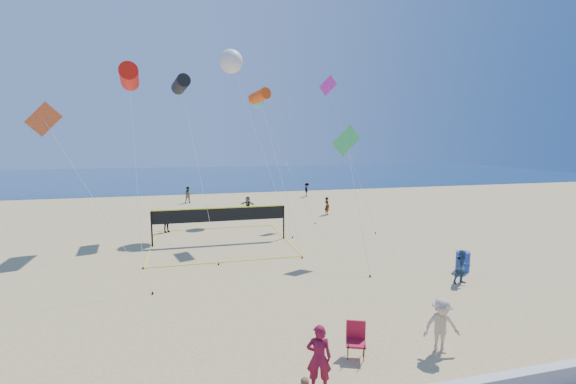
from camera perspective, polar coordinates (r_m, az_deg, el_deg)
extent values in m
plane|color=tan|center=(12.89, 8.62, -22.16)|extent=(120.00, 120.00, 0.00)
cube|color=navy|center=(72.70, -10.63, 2.42)|extent=(140.00, 50.00, 0.03)
imported|color=maroon|center=(10.72, 4.60, -23.27)|extent=(0.74, 0.59, 1.77)
imported|color=#2D4D72|center=(19.25, 24.44, -10.06)|extent=(0.77, 0.62, 1.54)
imported|color=#CDAB88|center=(13.10, 21.78, -17.91)|extent=(1.21, 0.84, 1.72)
imported|color=gray|center=(28.36, -17.62, -4.18)|extent=(0.98, 0.80, 1.55)
imported|color=gray|center=(34.65, -5.98, -1.86)|extent=(1.38, 1.03, 1.45)
imported|color=gray|center=(33.60, 5.80, -2.06)|extent=(0.47, 0.63, 1.56)
imported|color=gray|center=(40.96, -14.54, -0.43)|extent=(0.91, 0.75, 1.71)
imported|color=gray|center=(44.46, 2.80, 0.33)|extent=(0.90, 1.15, 1.56)
cube|color=#A21229|center=(12.32, 10.02, -21.21)|extent=(0.73, 0.70, 0.06)
cube|color=#A21229|center=(12.38, 10.02, -19.43)|extent=(0.55, 0.26, 0.57)
cylinder|color=black|center=(12.23, 8.88, -22.53)|extent=(0.13, 0.28, 0.74)
cylinder|color=black|center=(12.59, 8.84, -21.58)|extent=(0.13, 0.28, 0.74)
cylinder|color=black|center=(12.25, 11.20, -22.53)|extent=(0.13, 0.28, 0.74)
cylinder|color=black|center=(12.61, 11.08, -21.59)|extent=(0.13, 0.28, 0.74)
cylinder|color=#1937A6|center=(21.07, 24.47, -9.35)|extent=(0.70, 0.70, 0.98)
cylinder|color=black|center=(24.72, -19.54, -5.22)|extent=(0.10, 0.10, 2.19)
cylinder|color=black|center=(25.28, -0.65, -4.50)|extent=(0.10, 0.10, 2.19)
cube|color=black|center=(24.53, -10.02, -3.36)|extent=(8.20, 0.03, 0.82)
cube|color=#FFFB1A|center=(24.45, -10.04, -2.35)|extent=(8.20, 0.04, 0.06)
cube|color=#FFFB1A|center=(20.99, -9.05, -10.19)|extent=(8.40, 0.06, 0.02)
cube|color=#FFFB1A|center=(28.89, -10.56, -5.29)|extent=(8.40, 0.06, 0.02)
cylinder|color=red|center=(26.99, -22.45, 15.51)|extent=(1.42, 2.82, 1.48)
cylinder|color=silver|center=(23.35, -21.67, 4.17)|extent=(1.08, 6.66, 10.32)
cylinder|color=black|center=(20.94, -20.69, -10.52)|extent=(0.08, 0.08, 0.10)
cylinder|color=black|center=(28.57, -15.61, 15.12)|extent=(1.40, 2.36, 1.21)
cylinder|color=silver|center=(23.94, -13.34, 4.45)|extent=(1.74, 8.79, 10.23)
cylinder|color=black|center=(20.56, -10.24, -10.48)|extent=(0.08, 0.08, 0.10)
cylinder|color=#E6450F|center=(25.69, -4.24, 13.99)|extent=(1.30, 1.93, 0.97)
cylinder|color=silver|center=(22.98, -1.34, 3.26)|extent=(1.30, 5.60, 9.22)
cylinder|color=black|center=(21.33, 2.10, -9.69)|extent=(0.08, 0.08, 0.10)
cube|color=#BF4C24|center=(19.02, -32.48, 9.09)|extent=(1.46, 0.23, 1.44)
cylinder|color=silver|center=(17.82, -26.27, -1.99)|extent=(4.12, 1.78, 7.23)
cylinder|color=black|center=(17.59, -19.43, -13.96)|extent=(0.08, 0.08, 0.10)
cube|color=#34B65F|center=(21.60, 8.63, 7.51)|extent=(1.76, 0.24, 1.74)
cylinder|color=silver|center=(19.98, 10.22, -1.65)|extent=(0.33, 3.97, 6.35)
cylinder|color=black|center=(18.96, 12.06, -12.10)|extent=(0.08, 0.08, 0.10)
cube|color=#D128BC|center=(31.75, 5.96, 15.43)|extent=(1.63, 0.40, 1.65)
cylinder|color=silver|center=(29.03, 9.21, 5.53)|extent=(1.52, 5.86, 10.70)
cylinder|color=black|center=(27.43, 12.86, -5.96)|extent=(0.08, 0.08, 0.10)
sphere|color=silver|center=(29.71, -8.47, 18.60)|extent=(2.24, 2.24, 1.70)
cylinder|color=silver|center=(26.92, -4.13, 6.91)|extent=(3.34, 5.01, 12.06)
cylinder|color=black|center=(25.63, 0.66, -6.73)|extent=(0.08, 0.08, 0.10)
sphere|color=#34BED0|center=(32.31, -4.68, 13.37)|extent=(1.30, 1.30, 1.22)
cylinder|color=silver|center=(30.63, -0.44, 4.71)|extent=(3.83, 3.97, 9.61)
cylinder|color=black|center=(29.90, 4.04, -4.67)|extent=(0.08, 0.08, 0.10)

